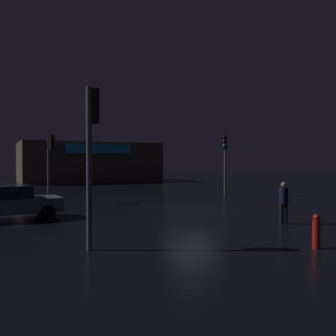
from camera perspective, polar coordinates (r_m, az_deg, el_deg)
name	(u,v)px	position (r m, az deg, el deg)	size (l,w,h in m)	color
ground_plane	(192,209)	(19.27, 3.76, -6.35)	(120.00, 120.00, 0.00)	black
store_building	(88,163)	(46.73, -12.28, 0.84)	(15.99, 10.11, 4.74)	brown
traffic_signal_main	(50,155)	(22.64, -17.81, 1.95)	(0.42, 0.42, 4.05)	#595B60
traffic_signal_cross_left	(225,153)	(26.98, 8.79, 2.34)	(0.42, 0.42, 4.46)	#595B60
traffic_signal_cross_right	(91,137)	(10.47, -11.85, 4.75)	(0.42, 0.42, 4.51)	#595B60
car_near	(11,203)	(16.86, -23.19, -4.97)	(4.11, 2.18, 1.46)	slate
pedestrian	(284,200)	(15.16, 17.49, -4.71)	(0.47, 0.47, 1.66)	black
fire_hydrant	(316,232)	(11.30, 22.01, -9.11)	(0.22, 0.22, 0.98)	red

